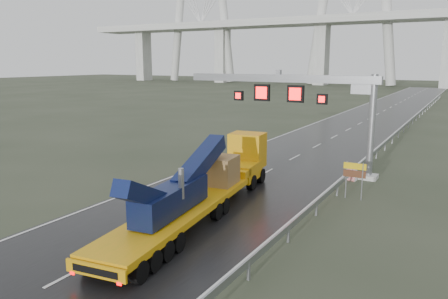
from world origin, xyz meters
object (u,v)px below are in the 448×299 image
Objects in this scene: striped_barrier at (352,173)px; heavy_haul_truck at (211,180)px; exit_sign_pair at (355,173)px; sign_gantry at (305,95)px.

heavy_haul_truck is at bearing -106.97° from striped_barrier.
heavy_haul_truck is 16.42× the size of striped_barrier.
sign_gantry is at bearing 132.45° from exit_sign_pair.
sign_gantry reaches higher than exit_sign_pair.
exit_sign_pair is at bearing -62.33° from striped_barrier.
sign_gantry reaches higher than heavy_haul_truck.
heavy_haul_truck is 8.54m from exit_sign_pair.
striped_barrier is at bearing -13.87° from sign_gantry.
heavy_haul_truck is 7.66× the size of exit_sign_pair.
sign_gantry is 11.42m from heavy_haul_truck.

